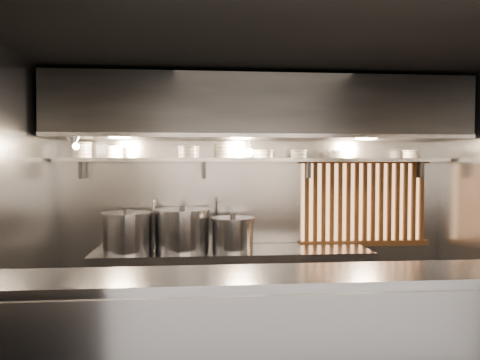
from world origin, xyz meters
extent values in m
plane|color=black|center=(0.00, 0.00, 2.80)|extent=(4.50, 4.50, 0.00)
plane|color=gray|center=(0.00, 1.50, 1.40)|extent=(4.50, 0.00, 4.50)
plane|color=gray|center=(-2.25, 0.00, 1.40)|extent=(0.00, 3.00, 3.00)
cube|color=#96969B|center=(0.00, -0.95, 0.55)|extent=(4.50, 0.50, 1.10)
cube|color=#96969B|center=(0.00, -0.95, 1.11)|extent=(4.50, 0.56, 0.03)
cube|color=#96969B|center=(-0.30, 1.13, 0.45)|extent=(3.00, 0.70, 0.90)
cube|color=#96969B|center=(0.00, 1.32, 1.88)|extent=(4.40, 0.34, 0.04)
cube|color=#2D2D30|center=(0.00, 1.10, 2.42)|extent=(4.40, 0.80, 0.65)
cube|color=#96969B|center=(0.00, 0.70, 2.12)|extent=(4.40, 0.03, 0.04)
cube|color=#FFB472|center=(1.30, 1.48, 1.38)|extent=(1.50, 0.02, 0.92)
cube|color=brown|center=(1.30, 1.43, 1.87)|extent=(1.56, 0.06, 0.06)
cube|color=brown|center=(1.30, 1.43, 0.89)|extent=(1.56, 0.06, 0.06)
cube|color=brown|center=(0.60, 1.43, 1.38)|extent=(0.04, 0.04, 0.92)
cube|color=brown|center=(0.70, 1.43, 1.38)|extent=(0.04, 0.04, 0.92)
cube|color=brown|center=(0.80, 1.43, 1.38)|extent=(0.04, 0.04, 0.92)
cube|color=brown|center=(0.90, 1.43, 1.38)|extent=(0.04, 0.04, 0.92)
cube|color=brown|center=(1.00, 1.43, 1.38)|extent=(0.04, 0.04, 0.92)
cube|color=brown|center=(1.10, 1.43, 1.38)|extent=(0.04, 0.04, 0.92)
cube|color=brown|center=(1.20, 1.43, 1.38)|extent=(0.04, 0.04, 0.92)
cube|color=brown|center=(1.30, 1.43, 1.38)|extent=(0.04, 0.04, 0.92)
cube|color=brown|center=(1.40, 1.43, 1.38)|extent=(0.04, 0.04, 0.92)
cube|color=brown|center=(1.50, 1.43, 1.38)|extent=(0.04, 0.04, 0.92)
cube|color=brown|center=(1.60, 1.43, 1.38)|extent=(0.04, 0.04, 0.92)
cube|color=brown|center=(1.70, 1.43, 1.38)|extent=(0.04, 0.04, 0.92)
cube|color=brown|center=(1.80, 1.43, 1.38)|extent=(0.04, 0.04, 0.92)
cube|color=brown|center=(1.90, 1.43, 1.38)|extent=(0.04, 0.04, 0.92)
cube|color=brown|center=(2.00, 1.43, 1.38)|extent=(0.04, 0.04, 0.92)
cylinder|color=silver|center=(-1.15, 1.45, 1.19)|extent=(0.03, 0.03, 0.48)
sphere|color=silver|center=(-1.15, 1.45, 1.43)|extent=(0.04, 0.04, 0.04)
cylinder|color=silver|center=(-1.15, 1.32, 1.43)|extent=(0.03, 0.26, 0.03)
sphere|color=silver|center=(-1.15, 1.19, 1.43)|extent=(0.04, 0.04, 0.04)
cylinder|color=silver|center=(-1.15, 1.19, 1.36)|extent=(0.03, 0.03, 0.14)
cylinder|color=silver|center=(-0.45, 1.45, 1.19)|extent=(0.03, 0.03, 0.48)
sphere|color=silver|center=(-0.45, 1.45, 1.43)|extent=(0.04, 0.04, 0.04)
cylinder|color=silver|center=(-0.45, 1.32, 1.43)|extent=(0.03, 0.26, 0.03)
sphere|color=silver|center=(-0.45, 1.19, 1.43)|extent=(0.04, 0.04, 0.04)
cylinder|color=silver|center=(-0.45, 1.19, 1.36)|extent=(0.03, 0.03, 0.14)
cone|color=#96969B|center=(-1.90, 0.85, 2.07)|extent=(0.25, 0.27, 0.20)
sphere|color=#FFE0B2|center=(-1.87, 0.83, 2.01)|extent=(0.07, 0.07, 0.07)
cylinder|color=#2D2D30|center=(-1.90, 0.95, 2.15)|extent=(0.02, 0.22, 0.02)
cylinder|color=#2D2D30|center=(-0.10, 1.20, 2.04)|extent=(0.01, 0.01, 0.12)
sphere|color=#FFE0B2|center=(-0.10, 1.20, 1.96)|extent=(0.09, 0.09, 0.09)
cylinder|color=#96969B|center=(-1.42, 1.10, 1.10)|extent=(0.64, 0.64, 0.39)
cylinder|color=#96969B|center=(-1.42, 1.10, 1.31)|extent=(0.68, 0.68, 0.03)
cylinder|color=#2D2D30|center=(-1.42, 1.10, 1.34)|extent=(0.06, 0.06, 0.04)
cylinder|color=#96969B|center=(-0.84, 1.17, 1.11)|extent=(0.70, 0.70, 0.42)
cylinder|color=#96969B|center=(-0.84, 1.17, 1.33)|extent=(0.74, 0.74, 0.03)
cylinder|color=#2D2D30|center=(-0.84, 1.17, 1.37)|extent=(0.06, 0.06, 0.04)
cylinder|color=#96969B|center=(-0.29, 1.10, 1.06)|extent=(0.47, 0.47, 0.33)
cylinder|color=#96969B|center=(-0.29, 1.10, 1.24)|extent=(0.51, 0.51, 0.03)
cylinder|color=#2D2D30|center=(-0.29, 1.10, 1.28)|extent=(0.06, 0.06, 0.04)
cylinder|color=silver|center=(-1.93, 1.32, 1.92)|extent=(0.21, 0.21, 0.03)
cylinder|color=silver|center=(-1.93, 1.32, 1.96)|extent=(0.21, 0.21, 0.03)
cylinder|color=silver|center=(-1.93, 1.32, 2.00)|extent=(0.21, 0.21, 0.03)
cylinder|color=silver|center=(-1.93, 1.32, 2.03)|extent=(0.21, 0.21, 0.03)
cylinder|color=silver|center=(-1.93, 1.32, 2.06)|extent=(0.22, 0.22, 0.01)
cylinder|color=silver|center=(-1.58, 1.32, 1.92)|extent=(0.19, 0.19, 0.03)
cylinder|color=silver|center=(-1.58, 1.32, 1.96)|extent=(0.19, 0.19, 0.03)
cylinder|color=silver|center=(-1.58, 1.32, 2.00)|extent=(0.19, 0.19, 0.03)
cylinder|color=silver|center=(-1.58, 1.32, 2.02)|extent=(0.20, 0.20, 0.01)
cylinder|color=silver|center=(-0.77, 1.32, 1.92)|extent=(0.23, 0.23, 0.03)
cylinder|color=silver|center=(-0.77, 1.32, 1.96)|extent=(0.23, 0.23, 0.03)
cylinder|color=silver|center=(-0.77, 1.32, 2.00)|extent=(0.23, 0.23, 0.03)
cylinder|color=silver|center=(-0.77, 1.32, 2.02)|extent=(0.25, 0.25, 0.01)
cylinder|color=silver|center=(-0.36, 1.32, 1.92)|extent=(0.22, 0.22, 0.03)
cylinder|color=silver|center=(-0.36, 1.32, 1.96)|extent=(0.22, 0.22, 0.03)
cylinder|color=silver|center=(-0.36, 1.32, 2.00)|extent=(0.22, 0.22, 0.03)
cylinder|color=silver|center=(-0.36, 1.32, 2.03)|extent=(0.22, 0.22, 0.03)
cylinder|color=silver|center=(-0.36, 1.32, 2.06)|extent=(0.24, 0.24, 0.01)
cylinder|color=silver|center=(0.08, 1.32, 1.92)|extent=(0.23, 0.23, 0.03)
cylinder|color=silver|center=(0.08, 1.32, 1.96)|extent=(0.23, 0.23, 0.03)
cylinder|color=silver|center=(0.08, 1.32, 1.99)|extent=(0.24, 0.24, 0.01)
cylinder|color=silver|center=(0.47, 1.32, 1.92)|extent=(0.18, 0.18, 0.03)
cylinder|color=silver|center=(0.47, 1.32, 1.96)|extent=(0.18, 0.18, 0.03)
cylinder|color=silver|center=(0.47, 1.32, 1.99)|extent=(0.20, 0.20, 0.01)
cylinder|color=silver|center=(0.91, 1.32, 1.92)|extent=(0.19, 0.19, 0.03)
cylinder|color=silver|center=(0.91, 1.32, 1.96)|extent=(0.19, 0.19, 0.03)
cylinder|color=silver|center=(0.91, 1.32, 1.99)|extent=(0.21, 0.21, 0.01)
cylinder|color=silver|center=(1.82, 1.32, 1.92)|extent=(0.19, 0.19, 0.03)
cylinder|color=silver|center=(1.82, 1.32, 1.96)|extent=(0.19, 0.19, 0.03)
cylinder|color=silver|center=(1.82, 1.32, 1.99)|extent=(0.21, 0.21, 0.01)
camera|label=1|loc=(-0.68, -3.93, 1.84)|focal=35.00mm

